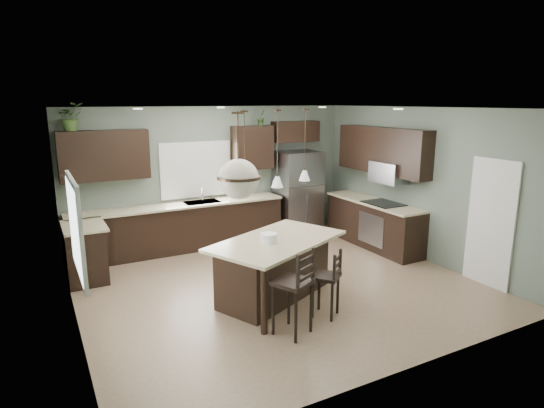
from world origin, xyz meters
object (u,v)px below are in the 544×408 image
Objects in this scene: kitchen_island at (277,269)px; plant_back_left at (70,117)px; refrigerator at (298,194)px; serving_dish at (269,238)px; bar_stool_left at (292,292)px; bar_stool_center at (326,283)px.

plant_back_left reaches higher than kitchen_island.
refrigerator is 3.85× the size of plant_back_left.
bar_stool_left reaches higher than serving_dish.
bar_stool_left is 0.69m from bar_stool_center.
refrigerator is at bearing 27.00° from bar_stool_center.
serving_dish is (-2.20, -2.82, 0.07)m from refrigerator.
bar_stool_center is at bearing -55.88° from serving_dish.
refrigerator is at bearing 32.88° from bar_stool_left.
kitchen_island is 4.24× the size of plant_back_left.
plant_back_left is (-2.05, 4.01, 2.07)m from bar_stool_left.
plant_back_left reaches higher than bar_stool_left.
serving_dish is 4.13m from plant_back_left.
bar_stool_left is (-2.36, -3.76, -0.35)m from refrigerator.
kitchen_island is at bearing 46.54° from bar_stool_left.
kitchen_island is 8.51× the size of serving_dish.
kitchen_island is 0.57m from serving_dish.
plant_back_left reaches higher than serving_dish.
plant_back_left reaches higher than refrigerator.
bar_stool_left reaches higher than kitchen_island.
bar_stool_center is at bearing -54.63° from plant_back_left.
plant_back_left is at bearing 104.27° from kitchen_island.
bar_stool_left is at bearing -132.84° from kitchen_island.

